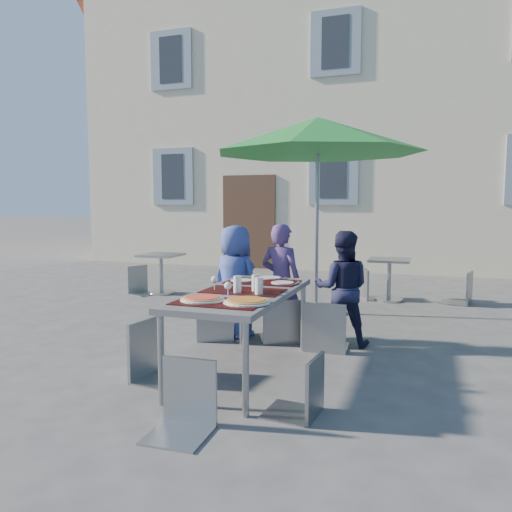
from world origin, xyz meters
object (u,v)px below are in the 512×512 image
at_px(chair_4, 303,350).
at_px(bg_chair_l_0, 140,263).
at_px(cafe_table_1, 389,274).
at_px(patio_umbrella, 318,137).
at_px(bg_chair_l_1, 373,266).
at_px(bg_chair_r_1, 463,268).
at_px(child_2, 342,288).
at_px(pizza_near_left, 202,298).
at_px(child_1, 281,282).
at_px(chair_1, 281,294).
at_px(chair_3, 154,314).
at_px(child_0, 235,281).
at_px(dining_table, 243,297).
at_px(chair_2, 326,296).
at_px(pizza_near_right, 247,301).
at_px(cafe_table_0, 161,268).
at_px(chair_0, 215,292).
at_px(chair_5, 183,355).
at_px(bg_chair_r_0, 222,266).

bearing_deg(chair_4, bg_chair_l_0, 133.94).
bearing_deg(cafe_table_1, patio_umbrella, -125.64).
relative_size(bg_chair_l_1, bg_chair_r_1, 0.96).
distance_m(child_2, cafe_table_1, 2.74).
xyz_separation_m(pizza_near_left, bg_chair_l_1, (0.88, 4.51, -0.24)).
bearing_deg(child_1, chair_1, 116.28).
relative_size(child_1, chair_3, 1.34).
relative_size(child_0, child_1, 0.98).
distance_m(cafe_table_1, bg_chair_r_1, 1.10).
distance_m(dining_table, bg_chair_r_1, 4.54).
height_order(child_0, bg_chair_r_1, child_0).
xyz_separation_m(chair_2, chair_3, (-1.25, -1.33, -0.00)).
relative_size(pizza_near_right, cafe_table_1, 0.55).
relative_size(child_0, cafe_table_0, 1.89).
distance_m(child_0, chair_0, 0.27).
relative_size(chair_2, cafe_table_0, 1.45).
height_order(patio_umbrella, bg_chair_r_1, patio_umbrella).
distance_m(child_0, chair_4, 2.25).
bearing_deg(child_0, chair_5, 121.10).
bearing_deg(cafe_table_0, chair_3, -61.17).
distance_m(child_1, cafe_table_1, 2.91).
bearing_deg(patio_umbrella, cafe_table_1, 54.36).
bearing_deg(bg_chair_l_1, patio_umbrella, -115.78).
bearing_deg(bg_chair_r_1, child_2, -116.06).
relative_size(dining_table, cafe_table_0, 2.72).
bearing_deg(chair_1, cafe_table_1, 71.36).
relative_size(chair_2, chair_3, 1.00).
height_order(chair_1, bg_chair_l_0, chair_1).
relative_size(patio_umbrella, bg_chair_l_1, 3.15).
bearing_deg(chair_5, bg_chair_r_0, 109.72).
xyz_separation_m(bg_chair_l_0, bg_chair_r_1, (5.13, 0.83, 0.03)).
relative_size(dining_table, bg_chair_l_1, 2.03).
height_order(chair_0, chair_2, chair_2).
xyz_separation_m(dining_table, chair_1, (0.03, 1.09, -0.15)).
xyz_separation_m(pizza_near_left, chair_0, (-0.54, 1.47, -0.23)).
xyz_separation_m(chair_2, cafe_table_1, (0.42, 2.99, -0.16)).
bearing_deg(pizza_near_right, chair_5, -105.99).
relative_size(dining_table, chair_2, 1.87).
bearing_deg(child_2, bg_chair_r_1, -123.60).
distance_m(chair_4, bg_chair_l_1, 4.71).
height_order(child_2, chair_2, child_2).
xyz_separation_m(child_1, cafe_table_1, (0.98, 2.73, -0.23)).
xyz_separation_m(cafe_table_1, bg_chair_l_1, (-0.26, 0.06, 0.11)).
bearing_deg(cafe_table_0, chair_1, -38.93).
height_order(cafe_table_0, bg_chair_r_0, bg_chair_r_0).
height_order(chair_0, cafe_table_0, chair_0).
bearing_deg(chair_5, dining_table, 90.95).
bearing_deg(dining_table, pizza_near_right, -66.49).
relative_size(pizza_near_left, bg_chair_l_1, 0.39).
bearing_deg(cafe_table_1, chair_0, -119.42).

